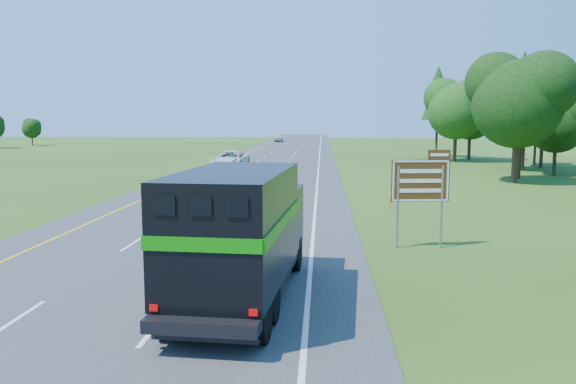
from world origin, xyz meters
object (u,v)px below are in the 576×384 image
object	(u,v)px
far_car	(278,138)
exit_sign	(421,185)
horse_truck	(241,231)
white_suv	(231,160)

from	to	relation	value
far_car	exit_sign	bearing A→B (deg)	-82.25
horse_truck	white_suv	xyz separation A→B (m)	(-7.23, 42.44, -1.07)
white_suv	exit_sign	xyz separation A→B (m)	(13.36, -35.40, 1.58)
white_suv	exit_sign	bearing A→B (deg)	-65.60
far_car	white_suv	bearing A→B (deg)	-89.27
far_car	horse_truck	bearing A→B (deg)	-85.78
horse_truck	far_car	distance (m)	113.50
horse_truck	far_car	xyz separation A→B (m)	(-7.79, 113.23, -1.13)
horse_truck	far_car	world-z (taller)	horse_truck
horse_truck	exit_sign	distance (m)	9.35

